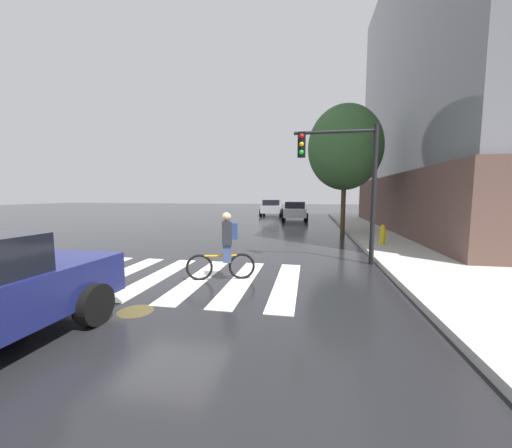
% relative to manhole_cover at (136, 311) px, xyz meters
% --- Properties ---
extents(ground_plane, '(120.00, 120.00, 0.00)m').
position_rel_manhole_cover_xyz_m(ground_plane, '(-0.35, 2.15, -0.00)').
color(ground_plane, black).
extents(crosswalk_stripes, '(7.21, 3.72, 0.01)m').
position_rel_manhole_cover_xyz_m(crosswalk_stripes, '(-0.75, 2.15, 0.00)').
color(crosswalk_stripes, silver).
rests_on(crosswalk_stripes, ground).
extents(manhole_cover, '(0.64, 0.64, 0.01)m').
position_rel_manhole_cover_xyz_m(manhole_cover, '(0.00, 0.00, 0.00)').
color(manhole_cover, '#473D1E').
rests_on(manhole_cover, ground).
extents(sedan_mid, '(2.28, 4.55, 1.54)m').
position_rel_manhole_cover_xyz_m(sedan_mid, '(1.90, 20.07, 0.79)').
color(sedan_mid, silver).
rests_on(sedan_mid, ground).
extents(sedan_far, '(2.36, 4.74, 1.61)m').
position_rel_manhole_cover_xyz_m(sedan_far, '(-0.69, 24.88, 0.83)').
color(sedan_far, '#B7B7BC').
rests_on(sedan_far, ground).
extents(cyclist, '(1.65, 0.57, 1.69)m').
position_rel_manhole_cover_xyz_m(cyclist, '(1.06, 2.22, 0.84)').
color(cyclist, black).
rests_on(cyclist, ground).
extents(traffic_light_near, '(2.47, 0.28, 4.20)m').
position_rel_manhole_cover_xyz_m(traffic_light_near, '(4.15, 4.58, 2.86)').
color(traffic_light_near, black).
rests_on(traffic_light_near, ground).
extents(fire_hydrant, '(0.33, 0.22, 0.78)m').
position_rel_manhole_cover_xyz_m(fire_hydrant, '(5.99, 7.57, 0.53)').
color(fire_hydrant, gold).
rests_on(fire_hydrant, sidewalk).
extents(street_tree_near, '(3.76, 3.76, 6.69)m').
position_rel_manhole_cover_xyz_m(street_tree_near, '(4.84, 11.12, 4.51)').
color(street_tree_near, '#4C3823').
rests_on(street_tree_near, ground).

